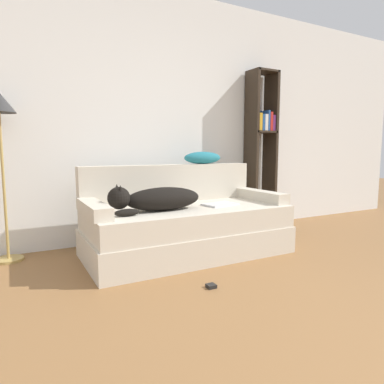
# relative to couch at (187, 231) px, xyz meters

# --- Properties ---
(wall_back) EXTENTS (7.77, 0.06, 2.70)m
(wall_back) POSITION_rel_couch_xyz_m (0.14, 0.77, 1.13)
(wall_back) COLOR white
(wall_back) RESTS_ON ground_plane
(couch) EXTENTS (1.88, 0.91, 0.45)m
(couch) POSITION_rel_couch_xyz_m (0.00, 0.00, 0.00)
(couch) COLOR beige
(couch) RESTS_ON ground_plane
(couch_backrest) EXTENTS (1.84, 0.15, 0.38)m
(couch_backrest) POSITION_rel_couch_xyz_m (0.00, 0.39, 0.42)
(couch_backrest) COLOR beige
(couch_backrest) RESTS_ON couch
(couch_arm_left) EXTENTS (0.15, 0.72, 0.10)m
(couch_arm_left) POSITION_rel_couch_xyz_m (-0.87, -0.01, 0.28)
(couch_arm_left) COLOR beige
(couch_arm_left) RESTS_ON couch
(couch_arm_right) EXTENTS (0.15, 0.72, 0.10)m
(couch_arm_right) POSITION_rel_couch_xyz_m (0.87, -0.01, 0.28)
(couch_arm_right) COLOR beige
(couch_arm_right) RESTS_ON couch
(dog) EXTENTS (0.84, 0.28, 0.25)m
(dog) POSITION_rel_couch_xyz_m (-0.34, -0.07, 0.34)
(dog) COLOR black
(dog) RESTS_ON couch
(laptop) EXTENTS (0.36, 0.27, 0.02)m
(laptop) POSITION_rel_couch_xyz_m (0.32, -0.07, 0.24)
(laptop) COLOR silver
(laptop) RESTS_ON couch
(throw_pillow) EXTENTS (0.44, 0.15, 0.13)m
(throw_pillow) POSITION_rel_couch_xyz_m (0.40, 0.41, 0.68)
(throw_pillow) COLOR teal
(throw_pillow) RESTS_ON couch_backrest
(bookshelf) EXTENTS (0.34, 0.26, 1.95)m
(bookshelf) POSITION_rel_couch_xyz_m (1.35, 0.59, 0.87)
(bookshelf) COLOR #2D2319
(bookshelf) RESTS_ON ground_plane
(power_adapter) EXTENTS (0.06, 0.06, 0.03)m
(power_adapter) POSITION_rel_couch_xyz_m (-0.22, -0.81, -0.21)
(power_adapter) COLOR black
(power_adapter) RESTS_ON ground_plane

